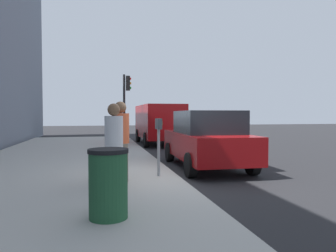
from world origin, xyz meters
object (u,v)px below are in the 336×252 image
Objects in this scene: pedestrian_bystander at (114,138)px; traffic_signal at (126,97)px; parked_sedan_near at (206,139)px; parked_van_far at (158,122)px; trash_bin at (108,183)px; parking_meter at (159,135)px; pedestrian_at_meter at (121,134)px.

traffic_signal reaches higher than pedestrian_bystander.
traffic_signal reaches higher than parked_sedan_near.
trash_bin is (-12.61, 3.13, -0.60)m from parked_van_far.
parked_sedan_near is at bearing -165.64° from traffic_signal.
traffic_signal reaches higher than parking_meter.
parked_sedan_near is at bearing -47.40° from parking_meter.
parking_meter is 0.78× the size of pedestrian_at_meter.
trash_bin is (-11.86, 1.26, -1.92)m from traffic_signal.
parked_van_far is 13.00m from trash_bin.
trash_bin is at bearing 173.94° from traffic_signal.
pedestrian_at_meter is 2.65m from trash_bin.
pedestrian_at_meter is at bearing 164.55° from parked_van_far.
pedestrian_bystander is 0.39× the size of parked_sedan_near.
parked_van_far reaches higher than pedestrian_bystander.
parked_sedan_near is (1.68, -1.83, -0.27)m from parking_meter.
traffic_signal is at bearing 111.75° from parked_van_far.
parking_meter is 9.07m from traffic_signal.
pedestrian_bystander reaches higher than parking_meter.
pedestrian_at_meter reaches higher than pedestrian_bystander.
pedestrian_bystander is at bearing 173.73° from traffic_signal.
parked_sedan_near is 7.70m from traffic_signal.
parked_sedan_near is 8.03m from parked_van_far.
traffic_signal is at bearing 0.23° from parking_meter.
parked_van_far is (10.65, -2.95, 0.09)m from pedestrian_bystander.
pedestrian_bystander is at bearing 130.08° from parking_meter.
pedestrian_at_meter is 0.63m from pedestrian_bystander.
pedestrian_bystander is 0.48× the size of traffic_signal.
pedestrian_bystander is 0.33× the size of parked_van_far.
trash_bin is at bearing 166.08° from parked_van_far.
traffic_signal reaches higher than pedestrian_at_meter.
parking_meter is 1.47m from pedestrian_bystander.
traffic_signal is (7.28, 1.86, 1.68)m from parked_sedan_near.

